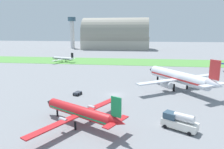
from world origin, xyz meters
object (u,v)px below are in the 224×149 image
Objects in this scene: airplane_midfield_jet at (179,77)px; fuel_truck_near_gate at (179,121)px; control_tower at (72,30)px; baggage_cart_midfield at (77,93)px; airplane_taxiing_turboprop at (63,58)px; airplane_foreground_turboprop at (81,112)px.

airplane_midfield_jet reaches higher than fuel_truck_near_gate.
airplane_midfield_jet is 0.84× the size of control_tower.
control_tower is (-78.44, 176.43, 17.41)m from fuel_truck_near_gate.
fuel_truck_near_gate is at bearing -109.70° from baggage_cart_midfield.
fuel_truck_near_gate is (52.51, -79.50, -0.51)m from airplane_taxiing_turboprop.
control_tower is (-59.69, 176.98, 16.32)m from airplane_foreground_turboprop.
fuel_truck_near_gate is at bearing 136.33° from airplane_midfield_jet.
fuel_truck_near_gate is 0.21× the size of control_tower.
airplane_midfield_jet is 3.93× the size of fuel_truck_near_gate.
airplane_taxiing_turboprop is at bearing -75.02° from control_tower.
control_tower is at bearing -35.15° from fuel_truck_near_gate.
airplane_taxiing_turboprop is at bearing -25.68° from fuel_truck_near_gate.
control_tower is (-83.05, 148.43, 15.07)m from airplane_midfield_jet.
airplane_midfield_jet is 1.45× the size of airplane_taxiing_turboprop.
control_tower reaches higher than airplane_taxiing_turboprop.
baggage_cart_midfield is 168.04m from control_tower.
airplane_foreground_turboprop reaches higher than fuel_truck_near_gate.
baggage_cart_midfield is (-6.40, 18.68, -2.10)m from airplane_foreground_turboprop.
control_tower reaches higher than fuel_truck_near_gate.
control_tower is at bearing -5.09° from airplane_midfield_jet.
baggage_cart_midfield is at bearing 131.60° from airplane_taxiing_turboprop.
fuel_truck_near_gate reaches higher than baggage_cart_midfield.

